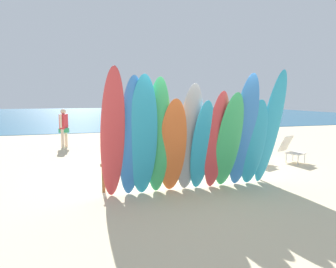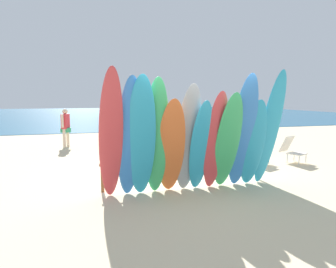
{
  "view_description": "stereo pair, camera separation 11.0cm",
  "coord_description": "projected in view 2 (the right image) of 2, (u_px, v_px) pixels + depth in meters",
  "views": [
    {
      "loc": [
        -2.34,
        -6.36,
        2.02
      ],
      "look_at": [
        0.0,
        1.51,
        1.01
      ],
      "focal_mm": 32.22,
      "sensor_mm": 36.0,
      "label": 1
    },
    {
      "loc": [
        -2.23,
        -6.39,
        2.02
      ],
      "look_at": [
        0.0,
        1.51,
        1.01
      ],
      "focal_mm": 32.22,
      "sensor_mm": 36.0,
      "label": 2
    }
  ],
  "objects": [
    {
      "name": "ground",
      "position": [
        118.0,
        127.0,
        20.33
      ],
      "size": [
        60.0,
        60.0,
        0.0
      ],
      "primitive_type": "plane",
      "color": "beige"
    },
    {
      "name": "ocean_water",
      "position": [
        102.0,
        114.0,
        36.64
      ],
      "size": [
        60.0,
        40.0,
        0.02
      ],
      "primitive_type": "cube",
      "color": "#235B7F",
      "rests_on": "ground"
    },
    {
      "name": "surfboard_rack",
      "position": [
        186.0,
        163.0,
        6.89
      ],
      "size": [
        3.88,
        0.07,
        0.62
      ],
      "color": "brown",
      "rests_on": "ground"
    },
    {
      "name": "surfboard_red_0",
      "position": [
        111.0,
        136.0,
        5.71
      ],
      "size": [
        0.49,
        0.85,
        2.57
      ],
      "primitive_type": "ellipsoid",
      "rotation": [
        0.3,
        0.0,
        0.03
      ],
      "color": "#D13D42",
      "rests_on": "ground"
    },
    {
      "name": "surfboard_blue_1",
      "position": [
        130.0,
        138.0,
        5.9
      ],
      "size": [
        0.54,
        0.73,
        2.43
      ],
      "primitive_type": "ellipsoid",
      "rotation": [
        0.25,
        0.0,
        0.07
      ],
      "color": "#337AD1",
      "rests_on": "ground"
    },
    {
      "name": "surfboard_teal_2",
      "position": [
        141.0,
        138.0,
        5.92
      ],
      "size": [
        0.62,
        0.78,
        2.45
      ],
      "primitive_type": "ellipsoid",
      "rotation": [
        0.27,
        0.0,
        -0.08
      ],
      "color": "#289EC6",
      "rests_on": "ground"
    },
    {
      "name": "surfboard_green_3",
      "position": [
        157.0,
        138.0,
        6.07
      ],
      "size": [
        0.56,
        0.73,
        2.42
      ],
      "primitive_type": "ellipsoid",
      "rotation": [
        0.25,
        0.0,
        -0.09
      ],
      "color": "#38B266",
      "rests_on": "ground"
    },
    {
      "name": "surfboard_orange_4",
      "position": [
        171.0,
        147.0,
        6.2
      ],
      "size": [
        0.63,
        0.72,
        2.01
      ],
      "primitive_type": "ellipsoid",
      "rotation": [
        0.3,
        0.0,
        -0.08
      ],
      "color": "orange",
      "rests_on": "ground"
    },
    {
      "name": "surfboard_grey_5",
      "position": [
        188.0,
        139.0,
        6.32
      ],
      "size": [
        0.6,
        0.61,
        2.3
      ],
      "primitive_type": "ellipsoid",
      "rotation": [
        0.22,
        0.0,
        0.08
      ],
      "color": "#999EA3",
      "rests_on": "ground"
    },
    {
      "name": "surfboard_teal_6",
      "position": [
        201.0,
        146.0,
        6.39
      ],
      "size": [
        0.52,
        0.62,
        1.97
      ],
      "primitive_type": "ellipsoid",
      "rotation": [
        0.26,
        0.0,
        0.06
      ],
      "color": "#289EC6",
      "rests_on": "ground"
    },
    {
      "name": "surfboard_red_7",
      "position": [
        216.0,
        141.0,
        6.45
      ],
      "size": [
        0.51,
        0.62,
        2.15
      ],
      "primitive_type": "ellipsoid",
      "rotation": [
        0.25,
        0.0,
        0.03
      ],
      "color": "#D13D42",
      "rests_on": "ground"
    },
    {
      "name": "surfboard_green_8",
      "position": [
        228.0,
        142.0,
        6.49
      ],
      "size": [
        0.57,
        0.77,
        2.13
      ],
      "primitive_type": "ellipsoid",
      "rotation": [
        0.32,
        0.0,
        -0.01
      ],
      "color": "#38B266",
      "rests_on": "ground"
    },
    {
      "name": "surfboard_blue_9",
      "position": [
        243.0,
        133.0,
        6.52
      ],
      "size": [
        0.62,
        0.87,
        2.51
      ],
      "primitive_type": "ellipsoid",
      "rotation": [
        0.3,
        0.0,
        -0.09
      ],
      "color": "#337AD1",
      "rests_on": "ground"
    },
    {
      "name": "surfboard_teal_10",
      "position": [
        253.0,
        144.0,
        6.71
      ],
      "size": [
        0.6,
        0.7,
        1.98
      ],
      "primitive_type": "ellipsoid",
      "rotation": [
        0.28,
        0.0,
        -0.09
      ],
      "color": "#289EC6",
      "rests_on": "ground"
    },
    {
      "name": "surfboard_teal_11",
      "position": [
        270.0,
        129.0,
        6.71
      ],
      "size": [
        0.56,
        0.84,
        2.6
      ],
      "primitive_type": "ellipsoid",
      "rotation": [
        0.27,
        0.0,
        0.09
      ],
      "color": "#289EC6",
      "rests_on": "ground"
    },
    {
      "name": "beachgoer_midbeach",
      "position": [
        139.0,
        125.0,
        11.83
      ],
      "size": [
        0.53,
        0.4,
        1.63
      ],
      "rotation": [
        0.0,
        0.0,
        0.6
      ],
      "color": "brown",
      "rests_on": "ground"
    },
    {
      "name": "beachgoer_by_water",
      "position": [
        66.0,
        125.0,
        12.2
      ],
      "size": [
        0.4,
        0.55,
        1.55
      ],
      "rotation": [
        0.0,
        0.0,
        1.17
      ],
      "color": "beige",
      "rests_on": "ground"
    },
    {
      "name": "beach_chair_red",
      "position": [
        255.0,
        149.0,
        9.26
      ],
      "size": [
        0.72,
        0.82,
        0.82
      ],
      "rotation": [
        0.0,
        0.0,
        0.39
      ],
      "color": "#B7B7BC",
      "rests_on": "ground"
    },
    {
      "name": "beach_chair_blue",
      "position": [
        291.0,
        149.0,
        9.38
      ],
      "size": [
        0.74,
        0.84,
        0.81
      ],
      "rotation": [
        0.0,
        0.0,
        0.41
      ],
      "color": "#B7B7BC",
      "rests_on": "ground"
    }
  ]
}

